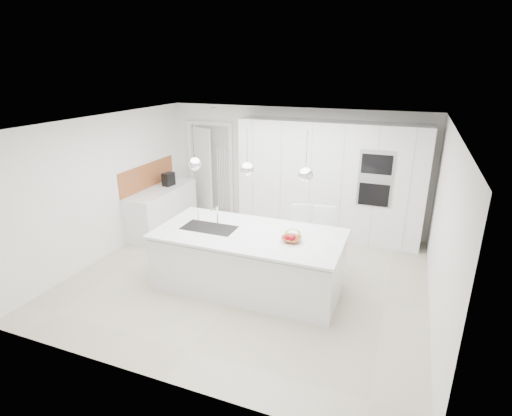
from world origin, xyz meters
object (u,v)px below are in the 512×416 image
at_px(island_base, 248,262).
at_px(bar_stool_right, 321,241).
at_px(fruit_bowl, 291,239).
at_px(bar_stool_left, 298,236).
at_px(espresso_machine, 168,179).

bearing_deg(island_base, bar_stool_right, 44.64).
bearing_deg(bar_stool_right, fruit_bowl, -110.37).
distance_m(island_base, bar_stool_left, 1.13).
relative_size(fruit_bowl, espresso_machine, 1.04).
height_order(fruit_bowl, bar_stool_right, bar_stool_right).
xyz_separation_m(fruit_bowl, espresso_machine, (-3.22, 1.80, 0.10)).
relative_size(island_base, espresso_machine, 10.23).
distance_m(fruit_bowl, bar_stool_right, 1.04).
height_order(island_base, espresso_machine, espresso_machine).
height_order(island_base, bar_stool_left, bar_stool_left).
bearing_deg(bar_stool_right, espresso_machine, 159.87).
relative_size(fruit_bowl, bar_stool_right, 0.26).
xyz_separation_m(espresso_machine, bar_stool_left, (3.05, -0.78, -0.51)).
xyz_separation_m(fruit_bowl, bar_stool_right, (0.24, 0.94, -0.38)).
xyz_separation_m(island_base, fruit_bowl, (0.69, -0.02, 0.50)).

